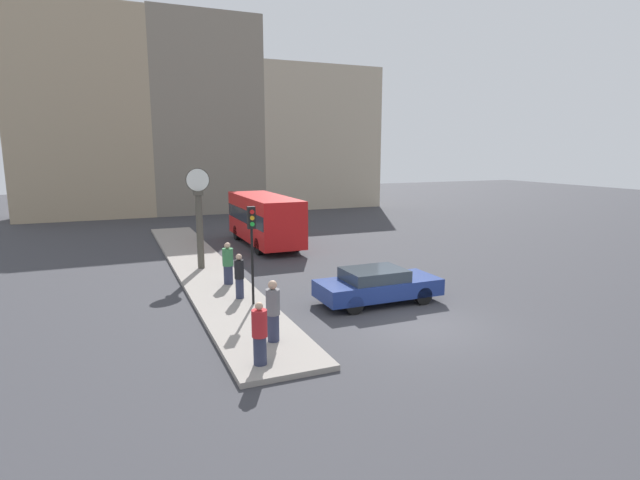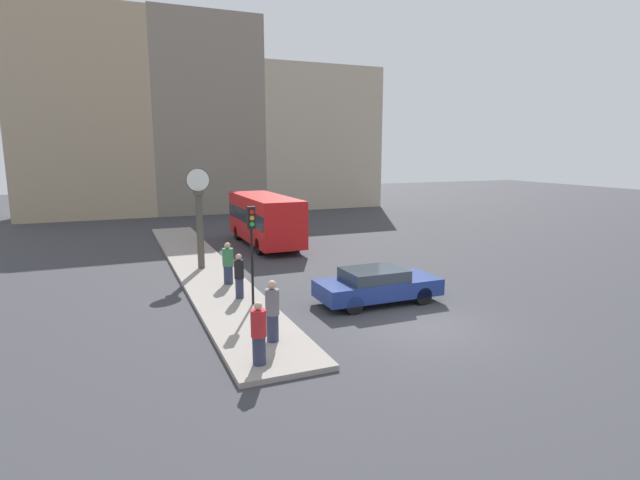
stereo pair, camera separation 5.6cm
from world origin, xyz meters
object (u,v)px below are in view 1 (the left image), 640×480
at_px(traffic_light_near, 252,235).
at_px(street_clock, 199,218).
at_px(sedan_car, 377,285).
at_px(pedestrian_grey_jacket, 273,311).
at_px(pedestrian_black_jacket, 239,276).
at_px(bus_distant, 264,217).
at_px(pedestrian_green_hoodie, 228,264).
at_px(pedestrian_red_top, 260,334).

height_order(traffic_light_near, street_clock, street_clock).
relative_size(sedan_car, pedestrian_grey_jacket, 2.53).
xyz_separation_m(pedestrian_grey_jacket, pedestrian_black_jacket, (0.14, 4.45, -0.05)).
xyz_separation_m(bus_distant, street_clock, (-4.51, -4.94, 0.83)).
bearing_deg(pedestrian_grey_jacket, bus_distant, 74.17).
height_order(traffic_light_near, pedestrian_black_jacket, traffic_light_near).
height_order(street_clock, pedestrian_green_hoodie, street_clock).
height_order(sedan_car, pedestrian_red_top, pedestrian_red_top).
distance_m(bus_distant, pedestrian_green_hoodie, 9.07).
xyz_separation_m(sedan_car, pedestrian_red_top, (-5.51, -3.80, 0.29)).
xyz_separation_m(sedan_car, bus_distant, (-0.55, 12.28, 0.98)).
bearing_deg(sedan_car, street_clock, 124.57).
relative_size(bus_distant, pedestrian_black_jacket, 4.73).
xyz_separation_m(pedestrian_red_top, pedestrian_black_jacket, (0.93, 5.81, 0.02)).
relative_size(traffic_light_near, street_clock, 0.76).
xyz_separation_m(bus_distant, pedestrian_red_top, (-4.96, -16.08, -0.69)).
bearing_deg(bus_distant, pedestrian_red_top, -107.14).
bearing_deg(bus_distant, pedestrian_black_jacket, -111.45).
distance_m(bus_distant, street_clock, 6.74).
bearing_deg(bus_distant, traffic_light_near, -108.69).
relative_size(bus_distant, pedestrian_grey_jacket, 4.41).
distance_m(pedestrian_red_top, pedestrian_black_jacket, 5.89).
bearing_deg(bus_distant, street_clock, -132.40).
distance_m(street_clock, pedestrian_grey_jacket, 9.89).
bearing_deg(sedan_car, pedestrian_green_hoodie, 137.47).
distance_m(sedan_car, bus_distant, 12.33).
distance_m(pedestrian_grey_jacket, pedestrian_black_jacket, 4.45).
bearing_deg(street_clock, bus_distant, 47.60).
bearing_deg(pedestrian_grey_jacket, street_clock, 91.96).
bearing_deg(bus_distant, pedestrian_grey_jacket, -105.83).
distance_m(traffic_light_near, pedestrian_red_top, 5.34).
bearing_deg(bus_distant, pedestrian_green_hoodie, -116.02).
bearing_deg(pedestrian_red_top, pedestrian_black_jacket, 80.96).
bearing_deg(traffic_light_near, pedestrian_green_hoodie, 93.75).
relative_size(bus_distant, pedestrian_green_hoodie, 4.60).
bearing_deg(pedestrian_grey_jacket, pedestrian_black_jacket, 88.19).
relative_size(sedan_car, pedestrian_black_jacket, 2.71).
relative_size(pedestrian_green_hoodie, pedestrian_black_jacket, 1.03).
xyz_separation_m(street_clock, pedestrian_red_top, (-0.45, -11.14, -1.52)).
bearing_deg(street_clock, pedestrian_grey_jacket, -88.04).
distance_m(bus_distant, traffic_light_near, 11.81).
relative_size(bus_distant, traffic_light_near, 2.27).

